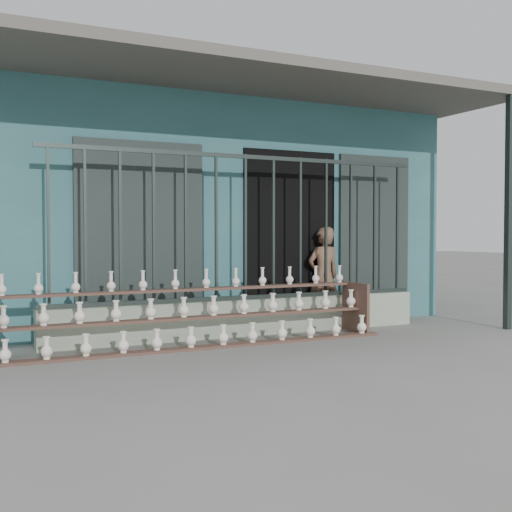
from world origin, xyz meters
name	(u,v)px	position (x,y,z in m)	size (l,w,h in m)	color
ground	(297,353)	(0.00, 0.00, 0.00)	(60.00, 60.00, 0.00)	slate
workshop_building	(170,212)	(0.00, 4.23, 1.62)	(7.40, 6.60, 3.21)	#33676C
parapet_wall	(245,317)	(0.00, 1.30, 0.23)	(5.00, 0.20, 0.45)	#9FAE95
security_fence	(245,227)	(0.00, 1.30, 1.35)	(5.00, 0.04, 1.80)	#283330
shelf_rack	(199,314)	(-0.77, 0.89, 0.36)	(4.50, 0.68, 0.85)	brown
elderly_woman	(324,276)	(1.34, 1.61, 0.68)	(0.50, 0.33, 1.36)	brown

